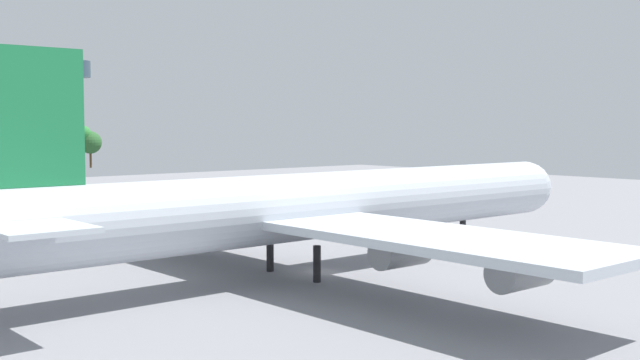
{
  "coord_description": "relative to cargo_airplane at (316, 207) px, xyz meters",
  "views": [
    {
      "loc": [
        -47.97,
        -55.37,
        13.9
      ],
      "look_at": [
        0.0,
        0.0,
        8.78
      ],
      "focal_mm": 43.79,
      "sensor_mm": 36.0,
      "label": 1
    }
  ],
  "objects": [
    {
      "name": "safety_cone_nose",
      "position": [
        33.01,
        2.92,
        -5.93
      ],
      "size": [
        0.49,
        0.49,
        0.71
      ],
      "primitive_type": "cone",
      "color": "orange",
      "rests_on": "ground_plane"
    },
    {
      "name": "ground_plane",
      "position": [
        0.48,
        0.0,
        -6.28
      ],
      "size": [
        289.16,
        289.16,
        0.0
      ],
      "primitive_type": "plane",
      "color": "gray"
    },
    {
      "name": "cargo_airplane",
      "position": [
        0.0,
        0.0,
        0.0
      ],
      "size": [
        72.29,
        65.28,
        19.5
      ],
      "color": "silver",
      "rests_on": "ground_plane"
    },
    {
      "name": "control_tower",
      "position": [
        45.46,
        159.65,
        13.65
      ],
      "size": [
        10.05,
        10.05,
        32.27
      ],
      "color": "silver",
      "rests_on": "ground_plane"
    }
  ]
}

